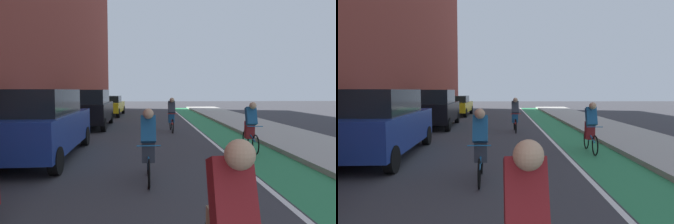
{
  "view_description": "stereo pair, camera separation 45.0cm",
  "coord_description": "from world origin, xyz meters",
  "views": [
    {
      "loc": [
        0.01,
        1.4,
        1.96
      ],
      "look_at": [
        0.56,
        10.05,
        1.31
      ],
      "focal_mm": 31.25,
      "sensor_mm": 36.0,
      "label": 1
    },
    {
      "loc": [
        0.46,
        1.38,
        1.96
      ],
      "look_at": [
        0.56,
        10.05,
        1.31
      ],
      "focal_mm": 31.25,
      "sensor_mm": 36.0,
      "label": 2
    }
  ],
  "objects": [
    {
      "name": "bike_lane_paint",
      "position": [
        3.27,
        15.63,
        0.0
      ],
      "size": [
        1.6,
        35.27,
        0.0
      ],
      "primitive_type": "cube",
      "color": "#2D8451",
      "rests_on": "ground"
    },
    {
      "name": "parked_sedan_yellow_cab",
      "position": [
        -3.02,
        23.98,
        0.79
      ],
      "size": [
        1.94,
        4.61,
        1.53
      ],
      "color": "yellow",
      "rests_on": "ground"
    },
    {
      "name": "cyclist_trailing",
      "position": [
        3.24,
        10.5,
        0.8
      ],
      "size": [
        0.48,
        1.67,
        1.59
      ],
      "color": "black",
      "rests_on": "ground"
    },
    {
      "name": "lane_divider_stripe",
      "position": [
        2.37,
        15.63,
        0.0
      ],
      "size": [
        0.12,
        35.27,
        0.0
      ],
      "primitive_type": "cube",
      "color": "white",
      "rests_on": "ground"
    },
    {
      "name": "sidewalk_right",
      "position": [
        5.62,
        15.63,
        0.07
      ],
      "size": [
        3.1,
        35.27,
        0.14
      ],
      "primitive_type": "cube",
      "color": "#A8A59E",
      "rests_on": "ground"
    },
    {
      "name": "parked_suv_black",
      "position": [
        -3.02,
        16.9,
        1.02
      ],
      "size": [
        1.99,
        4.72,
        1.98
      ],
      "color": "black",
      "rests_on": "ground"
    },
    {
      "name": "cyclist_mid",
      "position": [
        -0.02,
        7.62,
        0.8
      ],
      "size": [
        0.48,
        1.65,
        1.58
      ],
      "color": "black",
      "rests_on": "ground"
    },
    {
      "name": "parked_suv_blue",
      "position": [
        -3.02,
        9.9,
        1.02
      ],
      "size": [
        1.98,
        4.8,
        1.98
      ],
      "color": "navy",
      "rests_on": "ground"
    },
    {
      "name": "cyclist_far",
      "position": [
        1.05,
        15.07,
        0.85
      ],
      "size": [
        0.48,
        1.71,
        1.61
      ],
      "color": "black",
      "rests_on": "ground"
    },
    {
      "name": "ground_plane",
      "position": [
        0.0,
        13.63,
        0.0
      ],
      "size": [
        77.59,
        77.59,
        0.0
      ],
      "primitive_type": "plane",
      "color": "#38383D"
    }
  ]
}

